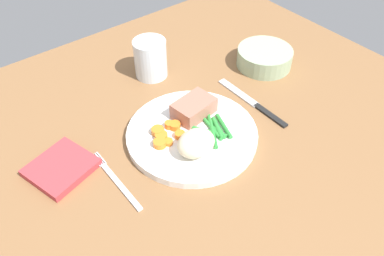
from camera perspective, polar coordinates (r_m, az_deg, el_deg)
dining_table at (r=81.81cm, az=-3.25°, el=-1.20°), size 120.00×90.00×2.00cm
dinner_plate at (r=79.51cm, az=0.00°, el=-0.94°), size 26.55×26.55×1.60cm
meat_portion at (r=81.84cm, az=0.14°, el=3.03°), size 9.30×6.97×3.44cm
mashed_potatoes at (r=73.59cm, az=0.86°, el=-2.05°), size 7.55×6.19×4.72cm
carrot_slices at (r=77.77cm, az=-3.75°, el=-0.87°), size 7.67×5.66×1.28cm
green_beans at (r=79.16cm, az=3.36°, el=-0.07°), size 7.13×9.53×0.89cm
fork at (r=73.66cm, az=-10.98°, el=-7.50°), size 1.44×16.60×0.40cm
knife at (r=88.73cm, az=8.88°, el=3.58°), size 1.70×20.50×0.64cm
water_glass at (r=94.79cm, az=-6.03°, el=9.68°), size 7.76×7.76×9.24cm
salad_bowl at (r=100.01cm, az=10.51°, el=10.18°), size 13.52×13.52×4.47cm
napkin at (r=77.59cm, az=-18.48°, el=-5.47°), size 13.49×12.97×1.44cm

